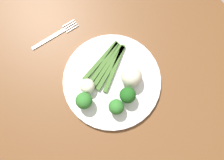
{
  "coord_description": "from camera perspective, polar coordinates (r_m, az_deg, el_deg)",
  "views": [
    {
      "loc": [
        0.15,
        -0.09,
        1.46
      ],
      "look_at": [
        0.02,
        0.0,
        0.76
      ],
      "focal_mm": 38.18,
      "sensor_mm": 36.0,
      "label": 1
    }
  ],
  "objects": [
    {
      "name": "broccoli_front_left",
      "position": [
        0.68,
        -6.72,
        -4.96
      ],
      "size": [
        0.05,
        0.05,
        0.06
      ],
      "color": "#609E3D",
      "rests_on": "plate"
    },
    {
      "name": "fork",
      "position": [
        0.8,
        -13.35,
        10.45
      ],
      "size": [
        0.03,
        0.17,
        0.0
      ],
      "rotation": [
        0.0,
        0.0,
        1.52
      ],
      "color": "silver",
      "rests_on": "dining_table"
    },
    {
      "name": "cauliflower_mid",
      "position": [
        0.69,
        -5.86,
        -1.55
      ],
      "size": [
        0.04,
        0.04,
        0.04
      ],
      "primitive_type": "sphere",
      "color": "white",
      "rests_on": "plate"
    },
    {
      "name": "broccoli_back_right",
      "position": [
        0.68,
        3.77,
        -3.66
      ],
      "size": [
        0.05,
        0.05,
        0.06
      ],
      "color": "#4C7F2B",
      "rests_on": "plate"
    },
    {
      "name": "ground_plane",
      "position": [
        1.48,
        -0.59,
        -5.68
      ],
      "size": [
        6.0,
        6.0,
        0.02
      ],
      "primitive_type": "cube",
      "color": "gray"
    },
    {
      "name": "dining_table",
      "position": [
        0.84,
        -1.03,
        -0.5
      ],
      "size": [
        1.28,
        0.91,
        0.74
      ],
      "color": "brown",
      "rests_on": "ground_plane"
    },
    {
      "name": "plate",
      "position": [
        0.72,
        0.0,
        -0.21
      ],
      "size": [
        0.3,
        0.3,
        0.01
      ],
      "primitive_type": "cylinder",
      "color": "white",
      "rests_on": "dining_table"
    },
    {
      "name": "cauliflower_back",
      "position": [
        0.69,
        4.68,
        0.84
      ],
      "size": [
        0.06,
        0.06,
        0.06
      ],
      "primitive_type": "sphere",
      "color": "silver",
      "rests_on": "plate"
    },
    {
      "name": "broccoli_outer_edge",
      "position": [
        0.67,
        1.04,
        -6.46
      ],
      "size": [
        0.04,
        0.04,
        0.05
      ],
      "color": "#609E3D",
      "rests_on": "plate"
    },
    {
      "name": "asparagus_bundle",
      "position": [
        0.72,
        -1.12,
        3.52
      ],
      "size": [
        0.12,
        0.17,
        0.01
      ],
      "rotation": [
        0.0,
        0.0,
        5.1
      ],
      "color": "#3D6626",
      "rests_on": "plate"
    }
  ]
}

